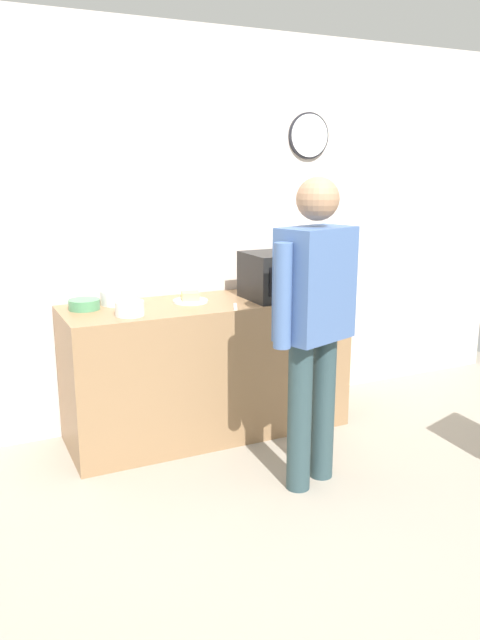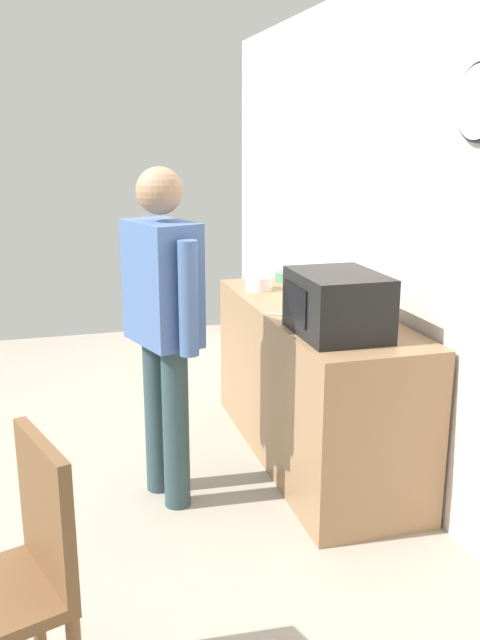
# 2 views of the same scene
# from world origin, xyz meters

# --- Properties ---
(ground_plane) EXTENTS (6.00, 6.00, 0.00)m
(ground_plane) POSITION_xyz_m (0.00, 0.00, 0.00)
(ground_plane) COLOR #9E9384
(back_wall) EXTENTS (5.40, 0.13, 2.60)m
(back_wall) POSITION_xyz_m (0.00, 1.60, 1.30)
(back_wall) COLOR silver
(back_wall) RESTS_ON ground_plane
(kitchen_counter) EXTENTS (1.82, 0.62, 0.88)m
(kitchen_counter) POSITION_xyz_m (-0.05, 1.22, 0.44)
(kitchen_counter) COLOR #93704C
(kitchen_counter) RESTS_ON ground_plane
(microwave) EXTENTS (0.50, 0.39, 0.30)m
(microwave) POSITION_xyz_m (0.46, 1.13, 1.03)
(microwave) COLOR black
(microwave) RESTS_ON kitchen_counter
(sandwich_plate) EXTENTS (0.22, 0.22, 0.07)m
(sandwich_plate) POSITION_xyz_m (-0.15, 1.26, 0.91)
(sandwich_plate) COLOR white
(sandwich_plate) RESTS_ON kitchen_counter
(salad_bowl) EXTENTS (0.17, 0.17, 0.09)m
(salad_bowl) POSITION_xyz_m (-0.60, 1.07, 0.93)
(salad_bowl) COLOR white
(salad_bowl) RESTS_ON kitchen_counter
(cereal_bowl) EXTENTS (0.19, 0.19, 0.06)m
(cereal_bowl) POSITION_xyz_m (-0.80, 1.34, 0.91)
(cereal_bowl) COLOR #4C8E60
(cereal_bowl) RESTS_ON kitchen_counter
(mixing_bowl) EXTENTS (0.23, 0.23, 0.09)m
(mixing_bowl) POSITION_xyz_m (-0.57, 1.40, 0.93)
(mixing_bowl) COLOR white
(mixing_bowl) RESTS_ON kitchen_counter
(fork_utensil) EXTENTS (0.17, 0.08, 0.01)m
(fork_utensil) POSITION_xyz_m (0.39, 1.43, 0.89)
(fork_utensil) COLOR silver
(fork_utensil) RESTS_ON kitchen_counter
(spoon_utensil) EXTENTS (0.09, 0.16, 0.01)m
(spoon_utensil) POSITION_xyz_m (0.05, 1.00, 0.89)
(spoon_utensil) COLOR silver
(spoon_utensil) RESTS_ON kitchen_counter
(person_standing) EXTENTS (0.56, 0.35, 1.67)m
(person_standing) POSITION_xyz_m (0.20, 0.34, 0.98)
(person_standing) COLOR #2D4449
(person_standing) RESTS_ON ground_plane
(wooden_chair) EXTENTS (0.51, 0.51, 0.94)m
(wooden_chair) POSITION_xyz_m (1.47, -0.33, 0.52)
(wooden_chair) COLOR brown
(wooden_chair) RESTS_ON ground_plane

